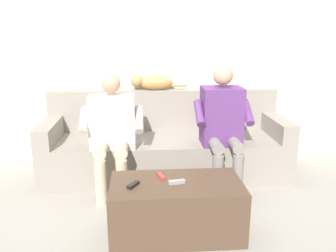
% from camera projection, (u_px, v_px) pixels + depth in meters
% --- Properties ---
extents(ground_plane, '(8.00, 8.00, 0.00)m').
position_uv_depth(ground_plane, '(171.00, 205.00, 3.03)').
color(ground_plane, gray).
extents(back_wall, '(4.94, 0.06, 2.61)m').
position_uv_depth(back_wall, '(163.00, 45.00, 3.78)').
color(back_wall, beige).
rests_on(back_wall, ground).
extents(couch, '(2.45, 0.77, 0.84)m').
position_uv_depth(couch, '(166.00, 147.00, 3.65)').
color(couch, gray).
rests_on(couch, ground).
extents(coffee_table, '(0.95, 0.50, 0.40)m').
position_uv_depth(coffee_table, '(176.00, 208.00, 2.57)').
color(coffee_table, '#4C3828').
rests_on(coffee_table, ground).
extents(person_left_seated, '(0.52, 0.53, 1.15)m').
position_uv_depth(person_left_seated, '(222.00, 121.00, 3.27)').
color(person_left_seated, '#5B3370').
rests_on(person_left_seated, ground).
extents(person_right_seated, '(0.57, 0.53, 1.09)m').
position_uv_depth(person_right_seated, '(112.00, 128.00, 3.17)').
color(person_right_seated, beige).
rests_on(person_right_seated, ground).
extents(cat_on_backrest, '(0.60, 0.14, 0.17)m').
position_uv_depth(cat_on_backrest, '(152.00, 82.00, 3.72)').
color(cat_on_backrest, '#B7844C').
rests_on(cat_on_backrest, couch).
extents(remote_gray, '(0.12, 0.06, 0.03)m').
position_uv_depth(remote_gray, '(176.00, 182.00, 2.50)').
color(remote_gray, gray).
rests_on(remote_gray, coffee_table).
extents(remote_black, '(0.09, 0.11, 0.02)m').
position_uv_depth(remote_black, '(133.00, 185.00, 2.46)').
color(remote_black, black).
rests_on(remote_black, coffee_table).
extents(remote_red, '(0.06, 0.13, 0.02)m').
position_uv_depth(remote_red, '(161.00, 176.00, 2.61)').
color(remote_red, '#B73333').
rests_on(remote_red, coffee_table).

